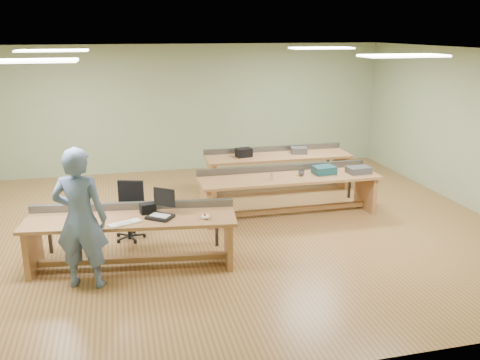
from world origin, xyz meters
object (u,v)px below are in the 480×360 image
(camera_bag, at_px, (148,208))
(task_chair, at_px, (130,218))
(workbench_front, at_px, (132,229))
(mug, at_px, (301,173))
(drinks_can, at_px, (272,176))
(parts_bin_teal, at_px, (324,170))
(workbench_mid, at_px, (288,185))
(workbench_back, at_px, (277,163))
(person, at_px, (80,219))
(parts_bin_grey, at_px, (359,170))
(laptop_base, at_px, (160,217))

(camera_bag, xyz_separation_m, task_chair, (-0.26, 0.94, -0.48))
(workbench_front, height_order, mug, workbench_front)
(drinks_can, bearing_deg, parts_bin_teal, 7.91)
(workbench_mid, relative_size, task_chair, 3.51)
(camera_bag, relative_size, mug, 1.89)
(workbench_front, height_order, camera_bag, camera_bag)
(workbench_front, bearing_deg, workbench_back, 51.60)
(parts_bin_teal, bearing_deg, workbench_mid, 178.58)
(parts_bin_teal, bearing_deg, workbench_back, 103.74)
(mug, bearing_deg, drinks_can, -168.50)
(task_chair, height_order, drinks_can, task_chair)
(workbench_front, xyz_separation_m, camera_bag, (0.25, 0.09, 0.27))
(mug, distance_m, drinks_can, 0.63)
(person, height_order, parts_bin_grey, person)
(task_chair, bearing_deg, parts_bin_teal, 23.53)
(workbench_front, bearing_deg, parts_bin_grey, 25.39)
(mug, bearing_deg, laptop_base, -149.66)
(workbench_front, distance_m, drinks_can, 2.84)
(workbench_mid, relative_size, person, 1.72)
(laptop_base, distance_m, task_chair, 1.32)
(workbench_front, height_order, parts_bin_teal, parts_bin_teal)
(parts_bin_grey, height_order, mug, parts_bin_grey)
(workbench_mid, bearing_deg, task_chair, -171.04)
(workbench_back, bearing_deg, laptop_base, -130.21)
(drinks_can, bearing_deg, workbench_front, -152.26)
(mug, bearing_deg, task_chair, -172.63)
(camera_bag, xyz_separation_m, drinks_can, (2.26, 1.22, -0.02))
(workbench_front, xyz_separation_m, workbench_back, (3.18, 3.07, 0.00))
(task_chair, xyz_separation_m, parts_bin_teal, (3.58, 0.43, 0.47))
(person, height_order, drinks_can, person)
(person, height_order, parts_bin_teal, person)
(laptop_base, bearing_deg, person, -125.69)
(person, distance_m, mug, 4.24)
(workbench_front, relative_size, workbench_mid, 0.93)
(person, bearing_deg, workbench_mid, -135.36)
(workbench_mid, distance_m, laptop_base, 2.98)
(task_chair, bearing_deg, mug, 24.09)
(drinks_can, bearing_deg, person, -150.22)
(person, xyz_separation_m, camera_bag, (0.90, 0.58, -0.14))
(camera_bag, distance_m, mug, 3.17)
(workbench_front, relative_size, parts_bin_teal, 7.74)
(workbench_back, distance_m, parts_bin_teal, 1.67)
(parts_bin_grey, bearing_deg, workbench_mid, 174.33)
(workbench_front, height_order, task_chair, task_chair)
(workbench_back, distance_m, task_chair, 3.79)
(workbench_mid, height_order, task_chair, task_chair)
(task_chair, relative_size, parts_bin_grey, 2.17)
(workbench_back, height_order, drinks_can, drinks_can)
(workbench_front, bearing_deg, workbench_mid, 34.86)
(mug, bearing_deg, person, -152.88)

